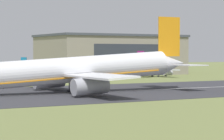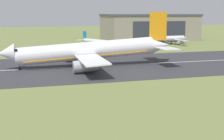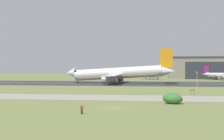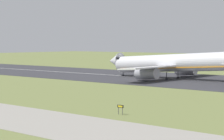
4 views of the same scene
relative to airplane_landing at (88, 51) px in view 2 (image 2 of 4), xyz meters
The scene contains 7 objects.
ground_plane 50.17m from the airplane_landing, 77.77° to the right, with size 682.41×682.41×0.00m, color olive.
runway_strip 11.72m from the airplane_landing, ahead, with size 442.41×49.27×0.06m, color #333338.
runway_centreline 11.71m from the airplane_landing, ahead, with size 398.17×0.70×0.01m, color silver.
hangar_building 103.53m from the airplane_landing, 56.89° to the left, with size 56.21×35.14×16.36m.
airplane_landing is the anchor object (origin of this frame).
airplane_parked_west 62.93m from the airplane_landing, 75.03° to the left, with size 18.58×20.53×7.41m.
airplane_parked_centre 83.12m from the airplane_landing, 44.17° to the left, with size 18.63×23.45×9.62m.
Camera 2 is at (-30.18, -0.82, 17.60)m, focal length 50.00 mm.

